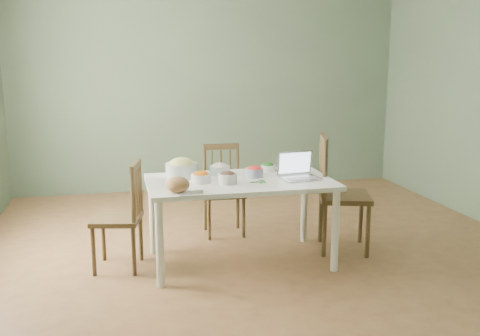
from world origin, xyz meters
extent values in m
cube|color=brown|center=(0.00, 0.00, 0.00)|extent=(5.00, 5.00, 0.00)
cube|color=#5E7959|center=(0.00, 2.50, 1.35)|extent=(5.00, 0.00, 2.70)
cube|color=#5E7959|center=(0.00, -2.50, 1.35)|extent=(5.00, 0.00, 2.70)
ellipsoid|color=#9F714C|center=(-0.78, -0.49, 0.78)|extent=(0.24, 0.24, 0.12)
cube|color=#ECE8CC|center=(-0.65, -0.56, 0.73)|extent=(0.10, 0.04, 0.03)
cylinder|color=tan|center=(0.12, 0.14, 0.72)|extent=(0.21, 0.21, 0.02)
camera|label=1|loc=(-1.22, -4.43, 1.72)|focal=40.44mm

